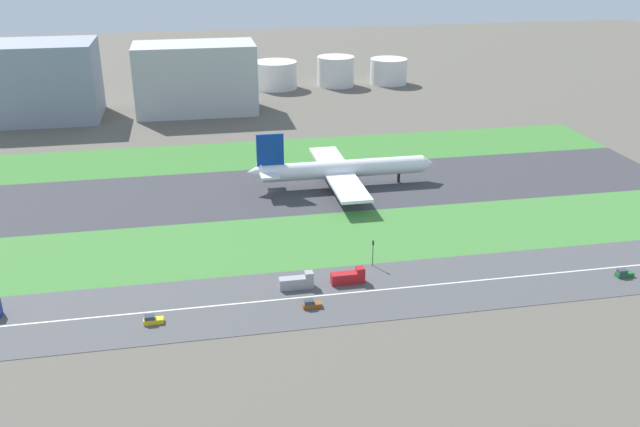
# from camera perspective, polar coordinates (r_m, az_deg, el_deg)

# --- Properties ---
(ground_plane) EXTENTS (800.00, 800.00, 0.00)m
(ground_plane) POSITION_cam_1_polar(r_m,az_deg,el_deg) (230.55, -4.22, 1.88)
(ground_plane) COLOR #5B564C
(runway) EXTENTS (280.00, 46.00, 0.10)m
(runway) POSITION_cam_1_polar(r_m,az_deg,el_deg) (230.54, -4.22, 1.89)
(runway) COLOR #38383D
(runway) RESTS_ON ground_plane
(grass_median_north) EXTENTS (280.00, 36.00, 0.10)m
(grass_median_north) POSITION_cam_1_polar(r_m,az_deg,el_deg) (269.06, -5.30, 4.94)
(grass_median_north) COLOR #3D7A33
(grass_median_north) RESTS_ON ground_plane
(grass_median_south) EXTENTS (280.00, 36.00, 0.10)m
(grass_median_south) POSITION_cam_1_polar(r_m,az_deg,el_deg) (193.04, -2.73, -2.36)
(grass_median_south) COLOR #427F38
(grass_median_south) RESTS_ON ground_plane
(highway) EXTENTS (280.00, 28.00, 0.10)m
(highway) POSITION_cam_1_polar(r_m,az_deg,el_deg) (164.93, -1.08, -6.99)
(highway) COLOR #4C4C4F
(highway) RESTS_ON ground_plane
(highway_centerline) EXTENTS (266.00, 0.50, 0.01)m
(highway_centerline) POSITION_cam_1_polar(r_m,az_deg,el_deg) (164.90, -1.08, -6.98)
(highway_centerline) COLOR silver
(highway_centerline) RESTS_ON highway
(airliner) EXTENTS (65.00, 56.00, 19.70)m
(airliner) POSITION_cam_1_polar(r_m,az_deg,el_deg) (232.16, 1.60, 3.72)
(airliner) COLOR white
(airliner) RESTS_ON runway
(truck_2) EXTENTS (8.40, 2.50, 4.00)m
(truck_2) POSITION_cam_1_polar(r_m,az_deg,el_deg) (168.24, -1.91, -5.73)
(truck_2) COLOR #99999E
(truck_2) RESTS_ON highway
(truck_1) EXTENTS (8.40, 2.50, 4.00)m
(truck_1) POSITION_cam_1_polar(r_m,az_deg,el_deg) (170.46, 2.41, -5.34)
(truck_1) COLOR #B2191E
(truck_1) RESTS_ON highway
(car_2) EXTENTS (4.40, 1.80, 2.00)m
(car_2) POSITION_cam_1_polar(r_m,az_deg,el_deg) (158.84, -13.81, -8.62)
(car_2) COLOR yellow
(car_2) RESTS_ON highway
(car_4) EXTENTS (4.40, 1.80, 2.00)m
(car_4) POSITION_cam_1_polar(r_m,az_deg,el_deg) (189.98, 24.03, -4.60)
(car_4) COLOR #19662D
(car_4) RESTS_ON highway
(car_5) EXTENTS (4.40, 1.80, 2.00)m
(car_5) POSITION_cam_1_polar(r_m,az_deg,el_deg) (160.25, -0.74, -7.59)
(car_5) COLOR brown
(car_5) RESTS_ON highway
(traffic_light) EXTENTS (0.36, 0.50, 7.20)m
(traffic_light) POSITION_cam_1_polar(r_m,az_deg,el_deg) (178.06, 4.44, -3.15)
(traffic_light) COLOR #4C4C51
(traffic_light) RESTS_ON highway
(terminal_building) EXTENTS (49.87, 36.23, 34.94)m
(terminal_building) POSITION_cam_1_polar(r_m,az_deg,el_deg) (340.87, -22.24, 10.19)
(terminal_building) COLOR gray
(terminal_building) RESTS_ON ground_plane
(hangar_building) EXTENTS (56.24, 29.74, 32.37)m
(hangar_building) POSITION_cam_1_polar(r_m,az_deg,el_deg) (334.71, -10.34, 11.06)
(hangar_building) COLOR #B2B2B7
(hangar_building) RESTS_ON ground_plane
(fuel_tank_west) EXTENTS (23.85, 23.85, 14.61)m
(fuel_tank_west) POSITION_cam_1_polar(r_m,az_deg,el_deg) (383.47, -3.75, 11.47)
(fuel_tank_west) COLOR silver
(fuel_tank_west) RESTS_ON ground_plane
(fuel_tank_centre) EXTENTS (20.60, 20.60, 16.20)m
(fuel_tank_centre) POSITION_cam_1_polar(r_m,az_deg,el_deg) (388.95, 1.32, 11.79)
(fuel_tank_centre) COLOR silver
(fuel_tank_centre) RESTS_ON ground_plane
(fuel_tank_east) EXTENTS (20.81, 20.81, 14.01)m
(fuel_tank_east) POSITION_cam_1_polar(r_m,az_deg,el_deg) (396.68, 5.74, 11.74)
(fuel_tank_east) COLOR silver
(fuel_tank_east) RESTS_ON ground_plane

